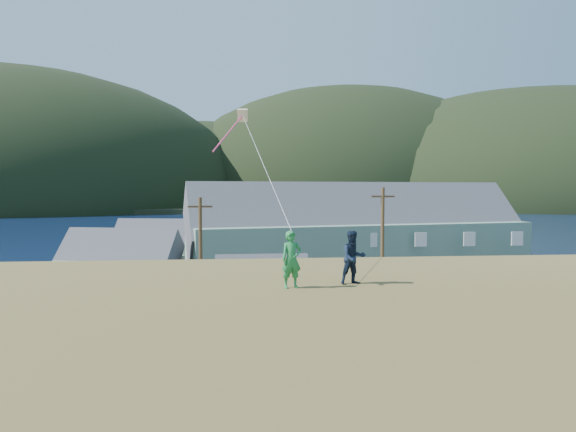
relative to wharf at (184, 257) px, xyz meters
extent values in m
plane|color=#0A1638|center=(6.00, -40.00, -0.45)|extent=(900.00, 900.00, 0.00)
cube|color=#4C3D19|center=(6.00, -42.00, -0.40)|extent=(110.00, 8.00, 0.10)
cube|color=#28282B|center=(6.00, -23.00, -0.39)|extent=(72.00, 36.00, 0.12)
cube|color=gray|center=(0.00, 0.00, 0.00)|extent=(26.00, 14.00, 0.90)
cube|color=black|center=(6.00, 290.00, 0.55)|extent=(900.00, 320.00, 2.00)
ellipsoid|color=black|center=(-114.00, 220.00, 1.55)|extent=(260.00, 234.00, 143.00)
ellipsoid|color=black|center=(-14.00, 260.00, 1.55)|extent=(200.00, 180.00, 100.00)
ellipsoid|color=black|center=(76.00, 250.00, 1.55)|extent=(230.00, 207.00, 142.60)
ellipsoid|color=black|center=(186.00, 230.00, 1.55)|extent=(280.00, 252.00, 134.40)
cube|color=slate|center=(20.64, -18.04, 2.77)|extent=(37.42, 17.10, 6.19)
cube|color=#47474C|center=(20.64, -18.04, 7.51)|extent=(37.86, 16.94, 10.05)
cube|color=gray|center=(-3.00, -25.59, 1.45)|extent=(11.36, 8.98, 3.56)
cube|color=#47474C|center=(-3.00, -25.59, 4.12)|extent=(11.78, 8.85, 6.40)
cube|color=white|center=(9.53, -33.04, 1.02)|extent=(6.82, 4.94, 2.69)
cube|color=#47474C|center=(9.53, -33.04, 3.04)|extent=(7.32, 4.91, 4.78)
cube|color=gray|center=(-0.90, -12.44, 1.44)|extent=(12.15, 8.66, 3.54)
cube|color=#47474C|center=(-0.90, -12.44, 4.21)|extent=(12.62, 8.65, 6.53)
cylinder|color=#47331E|center=(5.24, -38.50, 4.29)|extent=(0.24, 0.24, 9.23)
cylinder|color=#47331E|center=(17.42, -38.50, 4.61)|extent=(0.24, 0.24, 9.88)
imported|color=#B6B6B6|center=(-3.62, -16.48, 0.37)|extent=(2.56, 5.05, 1.41)
imported|color=silver|center=(-5.66, -23.00, 0.41)|extent=(2.49, 5.32, 1.47)
imported|color=navy|center=(7.07, -21.31, 0.39)|extent=(2.04, 4.37, 1.45)
imported|color=maroon|center=(-5.43, -15.36, 0.40)|extent=(2.89, 5.48, 1.47)
imported|color=gray|center=(-12.67, -15.71, 0.36)|extent=(1.78, 4.26, 1.37)
imported|color=#AC151C|center=(-12.80, -23.25, 0.40)|extent=(1.86, 4.34, 1.46)
imported|color=black|center=(3.21, -15.27, 0.37)|extent=(2.02, 4.26, 1.41)
imported|color=#325D7E|center=(9.70, -14.71, 0.33)|extent=(1.79, 4.10, 1.31)
imported|color=#BBBBC0|center=(-9.27, -22.91, 0.34)|extent=(1.85, 4.18, 1.33)
imported|color=#238040|center=(9.20, -58.49, 7.53)|extent=(0.64, 0.51, 1.56)
imported|color=#121E32|center=(11.00, -58.09, 7.51)|extent=(0.84, 0.71, 1.51)
cube|color=beige|center=(7.96, -49.20, 12.71)|extent=(0.48, 0.46, 0.60)
cylinder|color=#EE3E78|center=(7.36, -50.45, 11.81)|extent=(0.06, 0.06, 3.31)
cylinder|color=white|center=(8.58, -53.84, 10.51)|extent=(0.02, 0.02, 10.35)
camera|label=1|loc=(7.80, -72.26, 9.44)|focal=32.00mm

